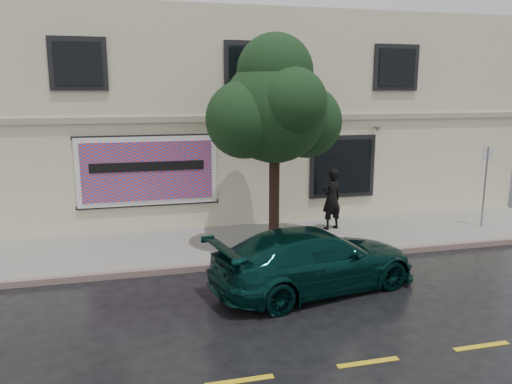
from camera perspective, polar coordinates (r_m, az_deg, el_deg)
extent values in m
plane|color=black|center=(11.89, 4.99, -10.53)|extent=(90.00, 90.00, 0.00)
cube|color=gray|center=(14.80, 0.86, -5.69)|extent=(20.00, 3.50, 0.15)
cube|color=slate|center=(13.20, 2.85, -7.87)|extent=(20.00, 0.18, 0.16)
cube|color=gold|center=(9.00, 12.70, -18.45)|extent=(19.00, 0.12, 0.01)
cube|color=beige|center=(19.76, -3.49, 8.75)|extent=(20.00, 8.00, 7.00)
cube|color=#9E9984|center=(15.81, -0.72, 8.43)|extent=(20.00, 0.12, 0.18)
cube|color=black|center=(17.01, 9.85, 2.89)|extent=(2.30, 0.10, 2.10)
cube|color=black|center=(16.96, 9.93, 2.86)|extent=(2.00, 0.05, 1.80)
cube|color=black|center=(15.37, -19.68, 13.66)|extent=(1.30, 0.05, 1.20)
cube|color=black|center=(15.75, -0.69, 14.24)|extent=(1.30, 0.05, 1.20)
cube|color=black|center=(17.60, 15.82, 13.54)|extent=(1.30, 0.05, 1.20)
cube|color=white|center=(15.52, -12.26, 2.35)|extent=(4.20, 0.06, 2.10)
cube|color=#E13C32|center=(15.48, -12.25, 2.33)|extent=(3.90, 0.04, 1.80)
cube|color=black|center=(15.75, -12.10, -1.41)|extent=(4.30, 0.10, 0.10)
cube|color=black|center=(15.42, -12.43, 6.22)|extent=(4.30, 0.10, 0.10)
cube|color=black|center=(15.43, -12.27, 2.86)|extent=(3.40, 0.02, 0.28)
imported|color=#072A27|center=(11.46, 6.74, -7.66)|extent=(5.20, 3.14, 1.41)
imported|color=black|center=(15.80, 8.64, -0.78)|extent=(0.81, 0.64, 1.94)
imported|color=black|center=(15.57, 8.78, 3.97)|extent=(1.04, 1.04, 0.70)
cylinder|color=#331F16|center=(13.84, 2.09, -0.87)|extent=(0.29, 0.29, 2.67)
sphere|color=black|center=(13.53, 2.16, 9.31)|extent=(2.83, 2.83, 2.83)
cylinder|color=gray|center=(17.43, 24.67, 0.53)|extent=(0.06, 0.06, 2.59)
cube|color=silver|center=(17.28, 24.96, 3.93)|extent=(0.31, 0.13, 0.42)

